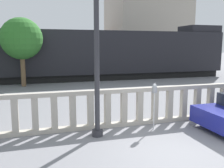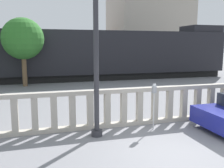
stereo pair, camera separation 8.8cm
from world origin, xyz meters
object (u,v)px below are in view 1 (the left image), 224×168
tree_left (21,39)px  train_near (93,54)px  parking_meter (154,93)px  train_far (103,52)px  lamppost (97,33)px

tree_left → train_near: bearing=21.7°
parking_meter → train_far: bearing=79.0°
train_near → tree_left: tree_left is taller
parking_meter → train_near: bearing=87.0°
parking_meter → tree_left: 11.85m
lamppost → train_near: size_ratio=0.27×
train_near → tree_left: 5.85m
train_near → train_far: size_ratio=1.09×
parking_meter → tree_left: bearing=113.5°
parking_meter → train_near: 12.87m
train_far → tree_left: size_ratio=4.63×
lamppost → tree_left: lamppost is taller
train_near → train_far: bearing=71.8°
lamppost → parking_meter: size_ratio=4.14×
lamppost → tree_left: bearing=103.9°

